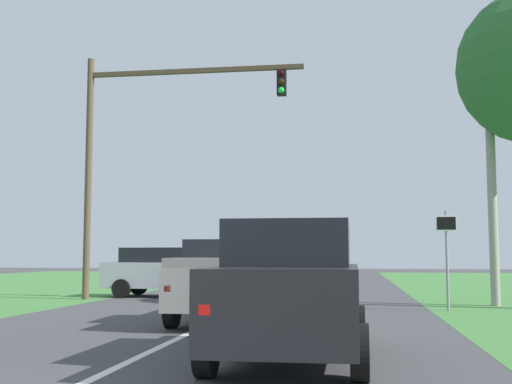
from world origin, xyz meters
The scene contains 7 objects.
ground_plane centered at (0.00, 9.43, 0.00)m, with size 120.00×120.00×0.00m, color #424244.
red_suv_near centered at (2.37, 5.34, 1.07)m, with size 2.18×4.71×2.05m.
pickup_truck_lead centered at (0.36, 10.74, 0.98)m, with size 2.18×5.34×1.90m.
traffic_light centered at (-4.16, 17.61, 5.67)m, with size 7.85×0.40×8.64m.
keep_moving_sign centered at (5.88, 14.64, 1.78)m, with size 0.60×0.09×2.80m.
crossing_suv_far centered at (-3.70, 19.43, 0.96)m, with size 4.60×2.15×1.82m.
utility_pole_right centered at (7.56, 16.64, 4.58)m, with size 0.28×0.28×9.16m, color #9E998E.
Camera 1 is at (3.29, -4.55, 1.57)m, focal length 46.13 mm.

